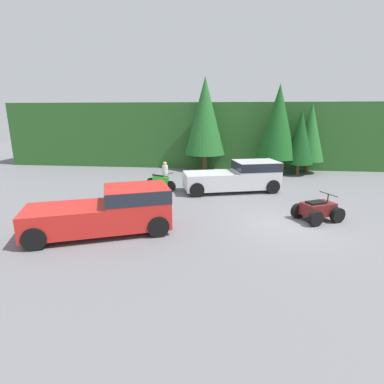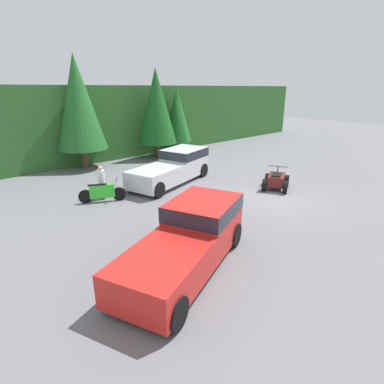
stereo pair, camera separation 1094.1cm
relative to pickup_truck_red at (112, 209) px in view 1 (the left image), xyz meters
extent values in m
plane|color=slate|center=(7.08, 1.62, -0.96)|extent=(80.00, 80.00, 0.00)
cube|color=#2D6028|center=(7.08, 17.62, 1.78)|extent=(44.00, 6.00, 5.49)
cylinder|color=brown|center=(2.68, 13.93, -0.30)|extent=(0.45, 0.45, 1.34)
cone|color=#236628|center=(2.68, 13.93, 3.41)|extent=(3.27, 3.27, 6.09)
cylinder|color=brown|center=(8.26, 12.97, -0.36)|extent=(0.40, 0.40, 1.21)
cone|color=#19561E|center=(8.26, 12.97, 3.01)|extent=(2.97, 2.97, 5.53)
cylinder|color=brown|center=(9.94, 12.79, -0.53)|extent=(0.29, 0.29, 0.87)
cone|color=#144719|center=(9.94, 12.79, 1.90)|extent=(2.14, 2.14, 3.99)
cylinder|color=brown|center=(10.88, 13.71, -0.48)|extent=(0.32, 0.32, 0.97)
cone|color=#236628|center=(10.88, 13.71, 2.22)|extent=(2.37, 2.37, 4.42)
cube|color=red|center=(0.92, 0.37, 0.06)|extent=(2.99, 2.74, 1.58)
cube|color=#1E232D|center=(0.92, 0.37, 0.58)|extent=(3.01, 2.77, 0.51)
cube|color=red|center=(-1.58, -0.64, -0.25)|extent=(3.49, 2.94, 0.96)
cylinder|color=black|center=(1.20, 1.46, -0.55)|extent=(0.88, 0.57, 0.83)
cylinder|color=black|center=(1.88, -0.22, -0.55)|extent=(0.88, 0.57, 0.83)
cylinder|color=black|center=(-2.79, -0.15, -0.55)|extent=(0.88, 0.57, 0.83)
cylinder|color=black|center=(-2.11, -1.83, -0.55)|extent=(0.88, 0.57, 0.83)
cube|color=silver|center=(6.25, 7.47, 0.06)|extent=(2.97, 2.59, 1.58)
cube|color=#1E232D|center=(6.25, 7.47, 0.58)|extent=(3.00, 2.62, 0.51)
cube|color=silver|center=(3.54, 6.71, -0.25)|extent=(3.52, 2.74, 0.96)
cylinder|color=black|center=(6.70, 8.54, -0.55)|extent=(0.88, 0.50, 0.83)
cylinder|color=black|center=(7.19, 6.80, -0.55)|extent=(0.88, 0.50, 0.83)
cylinder|color=black|center=(2.33, 7.31, -0.55)|extent=(0.88, 0.50, 0.83)
cylinder|color=black|center=(2.82, 5.57, -0.55)|extent=(0.88, 0.50, 0.83)
cylinder|color=black|center=(1.16, 6.58, -0.63)|extent=(0.64, 0.40, 0.67)
cylinder|color=black|center=(-0.24, 7.31, -0.63)|extent=(0.64, 0.40, 0.67)
cube|color=green|center=(0.46, 6.94, -0.44)|extent=(1.13, 0.69, 0.66)
cylinder|color=#B7B7BC|center=(1.11, 6.60, -0.24)|extent=(0.28, 0.18, 0.75)
cylinder|color=black|center=(1.11, 6.60, 0.14)|extent=(0.31, 0.55, 0.04)
cube|color=black|center=(0.28, 7.03, -0.08)|extent=(0.84, 0.53, 0.06)
cylinder|color=black|center=(8.77, 3.10, -0.63)|extent=(0.69, 0.50, 0.67)
cylinder|color=black|center=(9.27, 2.13, -0.63)|extent=(0.69, 0.50, 0.67)
cylinder|color=black|center=(7.70, 2.54, -0.63)|extent=(0.69, 0.50, 0.67)
cylinder|color=black|center=(8.20, 1.58, -0.63)|extent=(0.69, 0.50, 0.67)
cube|color=#5B1919|center=(8.48, 2.34, -0.44)|extent=(1.60, 1.37, 0.55)
cylinder|color=black|center=(8.93, 2.57, 0.01)|extent=(0.07, 0.07, 0.35)
cylinder|color=black|center=(8.93, 2.57, 0.19)|extent=(0.50, 0.92, 0.04)
cube|color=black|center=(8.36, 2.27, -0.12)|extent=(0.92, 0.79, 0.08)
cylinder|color=black|center=(0.71, 7.43, -0.54)|extent=(0.23, 0.23, 0.84)
cylinder|color=black|center=(0.62, 7.26, -0.54)|extent=(0.23, 0.23, 0.84)
cylinder|color=white|center=(0.67, 7.34, 0.20)|extent=(0.47, 0.47, 0.63)
sphere|color=tan|center=(0.67, 7.34, 0.63)|extent=(0.30, 0.30, 0.23)
camera|label=1|loc=(4.34, -10.73, 3.62)|focal=28.00mm
camera|label=2|loc=(-5.59, -6.19, 4.34)|focal=28.00mm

